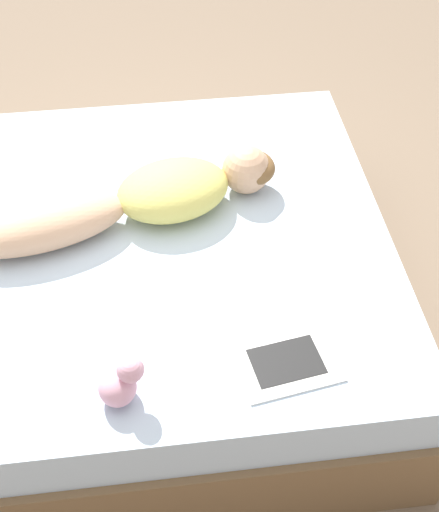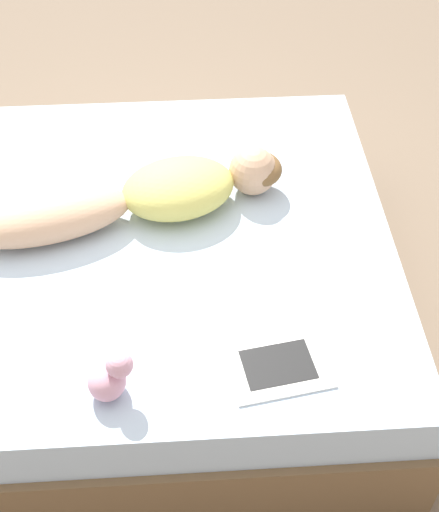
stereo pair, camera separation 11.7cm
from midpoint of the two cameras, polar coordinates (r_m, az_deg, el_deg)
The scene contains 5 objects.
ground_plane at distance 3.33m, azimuth -7.12°, elevation -5.98°, with size 12.00×12.00×0.00m, color #7A6651.
bed at distance 3.10m, azimuth -7.60°, elevation -2.58°, with size 1.95×2.12×0.60m.
person at distance 2.91m, azimuth -7.63°, elevation 4.53°, with size 0.57×1.32×0.21m.
open_magazine at distance 2.53m, azimuth 3.06°, elevation -6.31°, with size 0.57×0.42×0.01m.
plush_toy at distance 2.34m, azimuth -9.36°, elevation -9.98°, with size 0.14×0.16×0.19m.
Camera 1 is at (2.08, 0.09, 2.59)m, focal length 50.00 mm.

